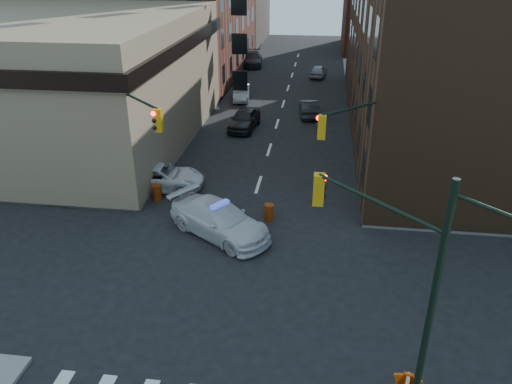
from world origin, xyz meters
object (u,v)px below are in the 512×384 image
(barricade_nw_a, at_px, (85,192))
(pedestrian_b, at_px, (63,189))
(parked_car_enear, at_px, (309,108))
(barrel_road, at_px, (269,212))
(parked_car_wfar, at_px, (241,93))
(pedestrian_a, at_px, (141,181))
(police_car, at_px, (219,220))
(pickup, at_px, (160,177))
(barrel_bank, at_px, (157,193))
(parked_car_wnear, at_px, (244,119))

(barricade_nw_a, bearing_deg, pedestrian_b, -138.67)
(parked_car_enear, distance_m, barrel_road, 18.93)
(parked_car_wfar, xyz_separation_m, pedestrian_a, (-2.39, -21.49, 0.35))
(police_car, bearing_deg, barricade_nw_a, 106.72)
(pedestrian_a, bearing_deg, barricade_nw_a, -141.83)
(pickup, xyz_separation_m, barrel_road, (6.92, -3.07, -0.27))
(parked_car_enear, distance_m, barrel_bank, 19.14)
(police_car, distance_m, pedestrian_b, 9.59)
(pickup, height_order, parked_car_enear, pickup)
(pickup, height_order, parked_car_wfar, pickup)
(pickup, height_order, pedestrian_b, pedestrian_b)
(pickup, distance_m, parked_car_wnear, 12.13)
(pickup, xyz_separation_m, parked_car_enear, (8.30, 15.80, -0.03))
(parked_car_wnear, distance_m, barrel_bank, 13.60)
(barrel_bank, bearing_deg, pedestrian_a, 167.11)
(police_car, distance_m, pedestrian_a, 6.39)
(parked_car_wnear, relative_size, pedestrian_b, 3.06)
(pedestrian_a, xyz_separation_m, barricade_nw_a, (-3.00, -0.89, -0.45))
(barrel_road, relative_size, barrel_bank, 0.98)
(parked_car_wnear, bearing_deg, barricade_nw_a, -110.96)
(pedestrian_b, bearing_deg, parked_car_wnear, 68.59)
(barrel_road, bearing_deg, parked_car_enear, 85.82)
(parked_car_wfar, relative_size, barrel_road, 4.68)
(parked_car_enear, relative_size, barrel_bank, 4.52)
(pickup, bearing_deg, pedestrian_b, 116.71)
(pedestrian_b, xyz_separation_m, barrel_road, (11.65, -0.32, -0.47))
(police_car, height_order, barrel_road, police_car)
(pickup, height_order, parked_car_wnear, parked_car_wnear)
(parked_car_wfar, bearing_deg, pedestrian_b, -113.66)
(barricade_nw_a, bearing_deg, parked_car_enear, 71.34)
(parked_car_enear, bearing_deg, barrel_road, 79.15)
(police_car, distance_m, pickup, 6.73)
(police_car, bearing_deg, parked_car_enear, 24.31)
(parked_car_wnear, bearing_deg, police_car, -79.71)
(barrel_road, bearing_deg, pedestrian_a, 167.34)
(pedestrian_b, bearing_deg, pickup, 37.91)
(parked_car_wfar, bearing_deg, parked_car_wnear, -87.23)
(pedestrian_a, bearing_deg, parked_car_wfar, 105.35)
(police_car, xyz_separation_m, pedestrian_b, (-9.35, 2.14, 0.08))
(parked_car_wnear, relative_size, barrel_road, 5.19)
(parked_car_enear, height_order, barrel_road, parked_car_enear)
(pedestrian_a, bearing_deg, barrel_bank, 8.80)
(pickup, relative_size, pedestrian_b, 3.39)
(barrel_bank, bearing_deg, parked_car_wnear, 77.25)
(pedestrian_a, relative_size, barricade_nw_a, 1.51)
(pedestrian_a, height_order, pedestrian_b, pedestrian_a)
(pedestrian_a, distance_m, barrel_bank, 1.18)
(pedestrian_a, bearing_deg, police_car, -11.93)
(barrel_road, xyz_separation_m, barricade_nw_a, (-10.62, 0.82, 0.14))
(pickup, bearing_deg, pedestrian_a, 149.21)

